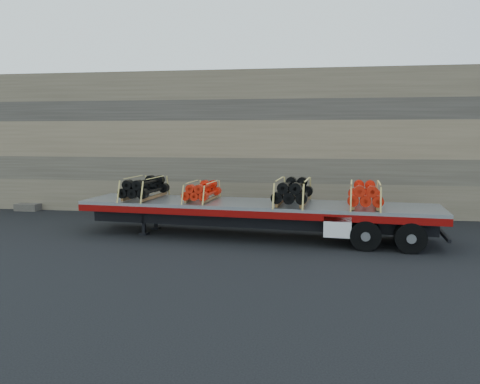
% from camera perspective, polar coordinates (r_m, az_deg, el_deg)
% --- Properties ---
extents(ground, '(120.00, 120.00, 0.00)m').
position_cam_1_polar(ground, '(17.85, 3.60, -5.72)').
color(ground, black).
rests_on(ground, ground).
extents(rock_wall, '(44.00, 3.00, 7.00)m').
position_cam_1_polar(rock_wall, '(23.89, 5.07, 5.98)').
color(rock_wall, '#7A6B54').
rests_on(rock_wall, ground).
extents(trailer, '(13.72, 3.75, 1.35)m').
position_cam_1_polar(trailer, '(17.97, 1.89, -3.42)').
color(trailer, '#A4A7AC').
rests_on(trailer, ground).
extents(bundle_front, '(1.37, 2.44, 0.83)m').
position_cam_1_polar(bundle_front, '(19.25, -11.54, 0.44)').
color(bundle_front, black).
rests_on(bundle_front, trailer).
extents(bundle_midfront, '(1.16, 2.07, 0.71)m').
position_cam_1_polar(bundle_midfront, '(18.36, -4.64, 0.04)').
color(bundle_midfront, red).
rests_on(bundle_midfront, trailer).
extents(bundle_midrear, '(1.47, 2.61, 0.89)m').
position_cam_1_polar(bundle_midrear, '(17.56, 6.50, 0.01)').
color(bundle_midrear, black).
rests_on(bundle_midrear, trailer).
extents(bundle_rear, '(1.38, 2.45, 0.84)m').
position_cam_1_polar(bundle_rear, '(17.44, 14.98, -0.33)').
color(bundle_rear, red).
rests_on(bundle_rear, trailer).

